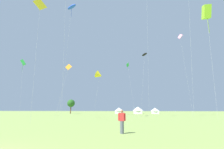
{
  "coord_description": "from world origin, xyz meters",
  "views": [
    {
      "loc": [
        7.06,
        -4.75,
        1.73
      ],
      "look_at": [
        0.0,
        32.0,
        10.01
      ],
      "focal_mm": 25.57,
      "sensor_mm": 36.0,
      "label": 1
    }
  ],
  "objects_px": {
    "kite_green_diamond": "(128,66)",
    "festival_tent_right": "(155,111)",
    "kite_green_box": "(23,62)",
    "festival_tent_left": "(138,110)",
    "tree_distant_left": "(71,103)",
    "kite_pink_diamond": "(180,38)",
    "kite_black_parafoil": "(144,55)",
    "kite_orange_diamond": "(68,68)",
    "festival_tent_center": "(119,110)",
    "kite_blue_parafoil": "(72,7)",
    "person_spectator": "(122,122)",
    "kite_yellow_delta": "(99,75)",
    "kite_lime_box": "(206,12)",
    "kite_yellow_diamond": "(40,5)"
  },
  "relations": [
    {
      "from": "kite_pink_diamond",
      "to": "festival_tent_center",
      "type": "distance_m",
      "value": 39.05
    },
    {
      "from": "kite_yellow_diamond",
      "to": "kite_yellow_delta",
      "type": "height_order",
      "value": "kite_yellow_diamond"
    },
    {
      "from": "kite_black_parafoil",
      "to": "kite_green_box",
      "type": "bearing_deg",
      "value": -172.29
    },
    {
      "from": "kite_orange_diamond",
      "to": "festival_tent_center",
      "type": "bearing_deg",
      "value": 84.28
    },
    {
      "from": "kite_lime_box",
      "to": "kite_pink_diamond",
      "type": "bearing_deg",
      "value": 87.89
    },
    {
      "from": "kite_pink_diamond",
      "to": "tree_distant_left",
      "type": "xyz_separation_m",
      "value": [
        -46.48,
        10.51,
        -23.0
      ]
    },
    {
      "from": "festival_tent_right",
      "to": "tree_distant_left",
      "type": "distance_m",
      "value": 37.34
    },
    {
      "from": "kite_orange_diamond",
      "to": "festival_tent_right",
      "type": "distance_m",
      "value": 48.03
    },
    {
      "from": "person_spectator",
      "to": "festival_tent_right",
      "type": "relative_size",
      "value": 0.45
    },
    {
      "from": "kite_black_parafoil",
      "to": "person_spectator",
      "type": "xyz_separation_m",
      "value": [
        -2.53,
        -29.84,
        -15.6
      ]
    },
    {
      "from": "kite_black_parafoil",
      "to": "tree_distant_left",
      "type": "relative_size",
      "value": 2.67
    },
    {
      "from": "kite_yellow_diamond",
      "to": "festival_tent_left",
      "type": "bearing_deg",
      "value": 75.87
    },
    {
      "from": "festival_tent_center",
      "to": "festival_tent_right",
      "type": "distance_m",
      "value": 15.61
    },
    {
      "from": "kite_green_diamond",
      "to": "festival_tent_right",
      "type": "distance_m",
      "value": 27.23
    },
    {
      "from": "person_spectator",
      "to": "tree_distant_left",
      "type": "xyz_separation_m",
      "value": [
        -30.45,
        56.11,
        3.71
      ]
    },
    {
      "from": "person_spectator",
      "to": "tree_distant_left",
      "type": "relative_size",
      "value": 0.27
    },
    {
      "from": "kite_blue_parafoil",
      "to": "festival_tent_left",
      "type": "bearing_deg",
      "value": 53.89
    },
    {
      "from": "person_spectator",
      "to": "kite_green_box",
      "type": "bearing_deg",
      "value": 140.96
    },
    {
      "from": "tree_distant_left",
      "to": "kite_pink_diamond",
      "type": "bearing_deg",
      "value": -12.74
    },
    {
      "from": "tree_distant_left",
      "to": "kite_black_parafoil",
      "type": "bearing_deg",
      "value": -38.54
    },
    {
      "from": "kite_pink_diamond",
      "to": "tree_distant_left",
      "type": "distance_m",
      "value": 52.92
    },
    {
      "from": "tree_distant_left",
      "to": "kite_green_diamond",
      "type": "bearing_deg",
      "value": -31.5
    },
    {
      "from": "kite_green_box",
      "to": "kite_lime_box",
      "type": "height_order",
      "value": "kite_lime_box"
    },
    {
      "from": "festival_tent_right",
      "to": "tree_distant_left",
      "type": "xyz_separation_m",
      "value": [
        -36.98,
        -4.09,
        3.16
      ]
    },
    {
      "from": "kite_green_diamond",
      "to": "festival_tent_left",
      "type": "relative_size",
      "value": 3.71
    },
    {
      "from": "festival_tent_center",
      "to": "festival_tent_right",
      "type": "bearing_deg",
      "value": 0.0
    },
    {
      "from": "person_spectator",
      "to": "kite_orange_diamond",
      "type": "bearing_deg",
      "value": 127.56
    },
    {
      "from": "kite_yellow_diamond",
      "to": "kite_black_parafoil",
      "type": "bearing_deg",
      "value": 53.41
    },
    {
      "from": "festival_tent_left",
      "to": "kite_green_box",
      "type": "bearing_deg",
      "value": -131.08
    },
    {
      "from": "kite_lime_box",
      "to": "tree_distant_left",
      "type": "distance_m",
      "value": 60.59
    },
    {
      "from": "kite_green_box",
      "to": "festival_tent_left",
      "type": "height_order",
      "value": "kite_green_box"
    },
    {
      "from": "kite_orange_diamond",
      "to": "kite_green_box",
      "type": "height_order",
      "value": "kite_green_box"
    },
    {
      "from": "tree_distant_left",
      "to": "festival_tent_center",
      "type": "bearing_deg",
      "value": 10.84
    },
    {
      "from": "person_spectator",
      "to": "festival_tent_right",
      "type": "height_order",
      "value": "festival_tent_right"
    },
    {
      "from": "kite_green_diamond",
      "to": "kite_orange_diamond",
      "type": "bearing_deg",
      "value": -115.66
    },
    {
      "from": "kite_yellow_delta",
      "to": "kite_black_parafoil",
      "type": "height_order",
      "value": "kite_black_parafoil"
    },
    {
      "from": "kite_yellow_diamond",
      "to": "tree_distant_left",
      "type": "distance_m",
      "value": 52.97
    },
    {
      "from": "kite_pink_diamond",
      "to": "festival_tent_right",
      "type": "distance_m",
      "value": 31.43
    },
    {
      "from": "kite_black_parafoil",
      "to": "kite_blue_parafoil",
      "type": "bearing_deg",
      "value": 173.86
    },
    {
      "from": "kite_yellow_diamond",
      "to": "person_spectator",
      "type": "height_order",
      "value": "kite_yellow_diamond"
    },
    {
      "from": "kite_orange_diamond",
      "to": "festival_tent_right",
      "type": "height_order",
      "value": "kite_orange_diamond"
    },
    {
      "from": "festival_tent_left",
      "to": "kite_blue_parafoil",
      "type": "bearing_deg",
      "value": -126.11
    },
    {
      "from": "kite_pink_diamond",
      "to": "kite_black_parafoil",
      "type": "distance_m",
      "value": 23.54
    },
    {
      "from": "person_spectator",
      "to": "kite_yellow_delta",
      "type": "bearing_deg",
      "value": 108.22
    },
    {
      "from": "festival_tent_left",
      "to": "tree_distant_left",
      "type": "xyz_separation_m",
      "value": [
        -29.72,
        -4.09,
        2.88
      ]
    },
    {
      "from": "kite_blue_parafoil",
      "to": "kite_green_diamond",
      "type": "height_order",
      "value": "kite_blue_parafoil"
    },
    {
      "from": "kite_yellow_diamond",
      "to": "festival_tent_center",
      "type": "distance_m",
      "value": 55.37
    },
    {
      "from": "kite_yellow_diamond",
      "to": "tree_distant_left",
      "type": "xyz_separation_m",
      "value": [
        -16.48,
        48.51,
        -13.48
      ]
    },
    {
      "from": "kite_pink_diamond",
      "to": "kite_green_box",
      "type": "bearing_deg",
      "value": -156.7
    },
    {
      "from": "kite_orange_diamond",
      "to": "festival_tent_center",
      "type": "distance_m",
      "value": 43.91
    }
  ]
}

